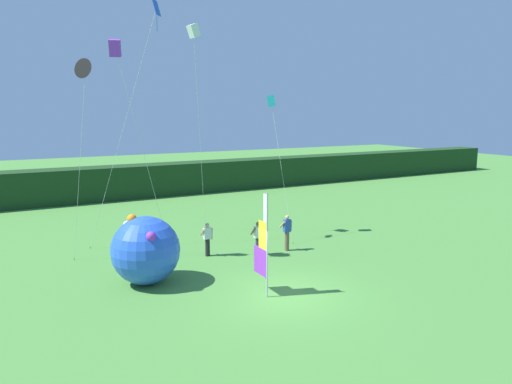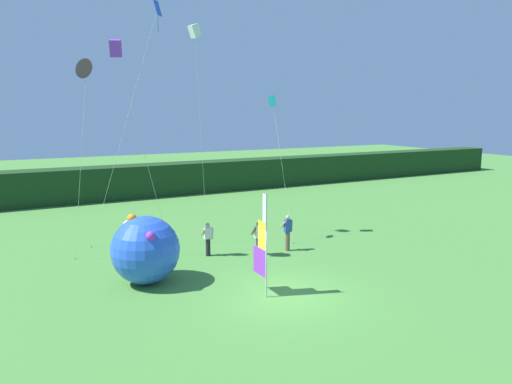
# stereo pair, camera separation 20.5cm
# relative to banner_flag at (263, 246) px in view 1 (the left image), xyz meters

# --- Properties ---
(ground_plane) EXTENTS (120.00, 120.00, 0.00)m
(ground_plane) POSITION_rel_banner_flag_xyz_m (0.66, -0.40, -1.88)
(ground_plane) COLOR #478438
(distant_treeline) EXTENTS (80.00, 2.40, 2.56)m
(distant_treeline) POSITION_rel_banner_flag_xyz_m (0.66, 22.52, -0.60)
(distant_treeline) COLOR #193819
(distant_treeline) RESTS_ON ground
(banner_flag) EXTENTS (0.06, 1.03, 3.93)m
(banner_flag) POSITION_rel_banner_flag_xyz_m (0.00, 0.00, 0.00)
(banner_flag) COLOR #B7B7BC
(banner_flag) RESTS_ON ground
(person_near_banner) EXTENTS (0.55, 0.48, 1.78)m
(person_near_banner) POSITION_rel_banner_flag_xyz_m (3.77, 4.35, -0.93)
(person_near_banner) COLOR brown
(person_near_banner) RESTS_ON ground
(person_mid_field) EXTENTS (0.55, 0.48, 1.60)m
(person_mid_field) POSITION_rel_banner_flag_xyz_m (-0.02, 5.39, -1.03)
(person_mid_field) COLOR black
(person_mid_field) RESTS_ON ground
(person_far_left) EXTENTS (0.55, 0.48, 1.61)m
(person_far_left) POSITION_rel_banner_flag_xyz_m (2.17, 4.41, -1.03)
(person_far_left) COLOR #2D334C
(person_far_left) RESTS_ON ground
(inflatable_balloon) EXTENTS (2.72, 2.72, 2.80)m
(inflatable_balloon) POSITION_rel_banner_flag_xyz_m (-3.53, 3.21, -0.52)
(inflatable_balloon) COLOR blue
(inflatable_balloon) RESTS_ON ground
(kite_cyan_box_0) EXTENTS (0.61, 2.42, 7.64)m
(kite_cyan_box_0) POSITION_rel_banner_flag_xyz_m (4.55, 7.32, 5.38)
(kite_cyan_box_0) COLOR brown
(kite_cyan_box_0) RESTS_ON ground
(kite_purple_box_1) EXTENTS (2.60, 0.91, 9.76)m
(kite_purple_box_1) POSITION_rel_banner_flag_xyz_m (-3.70, 6.12, 7.44)
(kite_purple_box_1) COLOR brown
(kite_purple_box_1) RESTS_ON ground
(kite_blue_diamond_2) EXTENTS (3.79, 1.34, 12.00)m
(kite_blue_diamond_2) POSITION_rel_banner_flag_xyz_m (-1.54, 8.38, 8.65)
(kite_blue_diamond_2) COLOR brown
(kite_blue_diamond_2) RESTS_ON ground
(kite_black_delta_3) EXTENTS (1.38, 1.19, 9.00)m
(kite_black_delta_3) POSITION_rel_banner_flag_xyz_m (-4.81, 7.03, 6.63)
(kite_black_delta_3) COLOR brown
(kite_black_delta_3) RESTS_ON ground
(kite_white_box_4) EXTENTS (1.38, 1.74, 11.17)m
(kite_white_box_4) POSITION_rel_banner_flag_xyz_m (0.81, 8.77, 8.84)
(kite_white_box_4) COLOR brown
(kite_white_box_4) RESTS_ON ground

